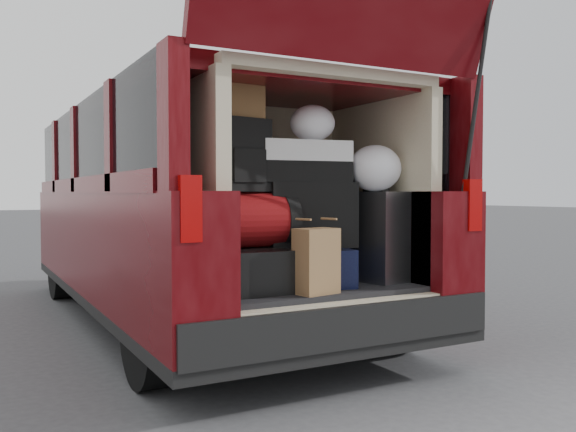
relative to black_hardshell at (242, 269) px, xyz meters
name	(u,v)px	position (x,y,z in m)	size (l,w,h in m)	color
ground	(316,385)	(0.39, -0.17, -0.67)	(80.00, 80.00, 0.00)	#3C3C3F
minivan	(201,215)	(0.39, 1.69, 0.24)	(1.90, 5.35, 2.77)	black
load_floor	(292,328)	(0.39, 0.11, -0.39)	(1.24, 1.05, 0.55)	black
black_hardshell	(242,269)	(0.00, 0.00, 0.00)	(0.43, 0.59, 0.23)	black
navy_hardshell	(309,266)	(0.43, -0.01, -0.01)	(0.41, 0.50, 0.22)	black
silver_roller	(376,237)	(0.86, -0.09, 0.16)	(0.23, 0.37, 0.55)	silver
kraft_bag	(316,261)	(0.30, -0.31, 0.06)	(0.23, 0.14, 0.35)	olive
red_duffel	(251,220)	(0.06, -0.01, 0.27)	(0.48, 0.31, 0.31)	maroon
black_soft_case	(307,215)	(0.44, 0.03, 0.29)	(0.53, 0.32, 0.38)	black
backpack	(243,155)	(0.01, -0.01, 0.63)	(0.28, 0.17, 0.40)	black
twotone_duffel	(302,162)	(0.40, 0.02, 0.61)	(0.54, 0.28, 0.24)	white
grocery_sack_lower	(241,101)	(0.00, 0.02, 0.93)	(0.22, 0.18, 0.20)	brown
plastic_bag_center	(312,123)	(0.47, 0.01, 0.84)	(0.27, 0.25, 0.22)	white
plastic_bag_right	(375,168)	(0.83, -0.12, 0.57)	(0.32, 0.30, 0.28)	white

